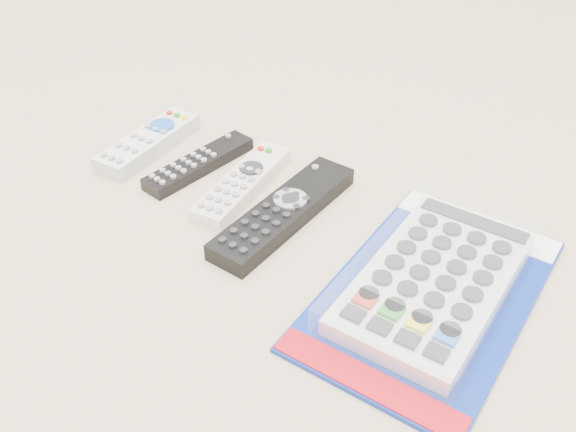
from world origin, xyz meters
The scene contains 5 objects.
remote_small_grey centered at (-0.23, 0.04, 0.01)m, with size 0.05×0.17×0.03m.
remote_slim_black centered at (-0.14, 0.03, 0.01)m, with size 0.06×0.17×0.02m.
remote_silver_dvd centered at (-0.07, 0.03, 0.01)m, with size 0.06×0.18×0.02m.
remote_large_black centered at (0.01, 0.01, 0.01)m, with size 0.07×0.22×0.02m.
jumbo_remote_packaged centered at (0.21, -0.01, 0.02)m, with size 0.19×0.31×0.04m.
Camera 1 is at (0.34, -0.49, 0.47)m, focal length 40.00 mm.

